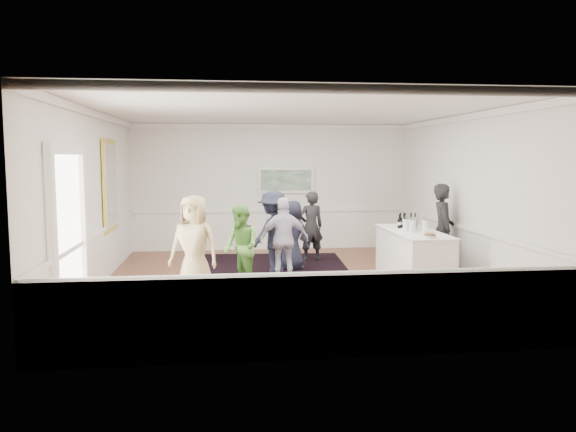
{
  "coord_description": "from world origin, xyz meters",
  "views": [
    {
      "loc": [
        -1.21,
        -10.29,
        2.36
      ],
      "look_at": [
        0.01,
        0.2,
        1.25
      ],
      "focal_mm": 35.0,
      "sensor_mm": 36.0,
      "label": 1
    }
  ],
  "objects": [
    {
      "name": "nut_bowl",
      "position": [
        2.39,
        -0.91,
        0.99
      ],
      "size": [
        0.24,
        0.24,
        0.07
      ],
      "color": "white",
      "rests_on": "serving_table"
    },
    {
      "name": "guest_dark_b",
      "position": [
        0.77,
        2.17,
        0.8
      ],
      "size": [
        0.65,
        0.49,
        1.6
      ],
      "primitive_type": "imported",
      "rotation": [
        0.0,
        0.0,
        3.35
      ],
      "color": "black",
      "rests_on": "floor"
    },
    {
      "name": "wall_front",
      "position": [
        0.0,
        -4.0,
        1.6
      ],
      "size": [
        7.0,
        0.02,
        3.2
      ],
      "primitive_type": "cube",
      "color": "white",
      "rests_on": "floor"
    },
    {
      "name": "mirror",
      "position": [
        -3.45,
        1.3,
        1.8
      ],
      "size": [
        0.05,
        1.25,
        1.85
      ],
      "color": "yellow",
      "rests_on": "wall_left"
    },
    {
      "name": "wall_left",
      "position": [
        -3.5,
        0.0,
        1.6
      ],
      "size": [
        0.02,
        8.0,
        3.2
      ],
      "primitive_type": "cube",
      "color": "white",
      "rests_on": "floor"
    },
    {
      "name": "wall_right",
      "position": [
        3.5,
        0.0,
        1.6
      ],
      "size": [
        0.02,
        8.0,
        3.2
      ],
      "primitive_type": "cube",
      "color": "white",
      "rests_on": "floor"
    },
    {
      "name": "wine_bottles",
      "position": [
        2.45,
        0.54,
        1.11
      ],
      "size": [
        0.42,
        0.23,
        0.31
      ],
      "color": "black",
      "rests_on": "serving_table"
    },
    {
      "name": "juice_pitchers",
      "position": [
        2.38,
        -0.13,
        1.07
      ],
      "size": [
        0.4,
        0.39,
        0.24
      ],
      "color": "#79BE43",
      "rests_on": "serving_table"
    },
    {
      "name": "area_rug",
      "position": [
        -0.31,
        0.99,
        0.01
      ],
      "size": [
        3.65,
        4.63,
        0.02
      ],
      "primitive_type": "cube",
      "rotation": [
        0.0,
        0.0,
        -0.06
      ],
      "color": "black",
      "rests_on": "floor"
    },
    {
      "name": "guest_green",
      "position": [
        -0.9,
        -0.3,
        0.76
      ],
      "size": [
        0.84,
        0.92,
        1.51
      ],
      "primitive_type": "imported",
      "rotation": [
        0.0,
        0.0,
        -1.1
      ],
      "color": "#67B648",
      "rests_on": "floor"
    },
    {
      "name": "serving_table",
      "position": [
        2.43,
        0.05,
        0.48
      ],
      "size": [
        0.89,
        2.35,
        0.95
      ],
      "color": "white",
      "rests_on": "floor"
    },
    {
      "name": "landscape_painting",
      "position": [
        0.4,
        3.95,
        1.78
      ],
      "size": [
        1.44,
        0.06,
        0.66
      ],
      "color": "white",
      "rests_on": "wall_back"
    },
    {
      "name": "guest_dark_a",
      "position": [
        -0.22,
        0.64,
        0.85
      ],
      "size": [
        1.26,
        1.15,
        1.7
      ],
      "primitive_type": "imported",
      "rotation": [
        0.0,
        0.0,
        3.75
      ],
      "color": "black",
      "rests_on": "floor"
    },
    {
      "name": "guest_tan",
      "position": [
        -1.7,
        -0.89,
        0.87
      ],
      "size": [
        0.99,
        0.8,
        1.74
      ],
      "primitive_type": "imported",
      "rotation": [
        0.0,
        0.0,
        -0.34
      ],
      "color": "tan",
      "rests_on": "floor"
    },
    {
      "name": "ceiling",
      "position": [
        0.0,
        0.0,
        3.2
      ],
      "size": [
        7.0,
        8.0,
        0.02
      ],
      "primitive_type": "cube",
      "color": "white",
      "rests_on": "wall_back"
    },
    {
      "name": "ice_bucket",
      "position": [
        2.44,
        0.22,
        1.07
      ],
      "size": [
        0.26,
        0.26,
        0.25
      ],
      "primitive_type": "cylinder",
      "color": "silver",
      "rests_on": "serving_table"
    },
    {
      "name": "wall_back",
      "position": [
        0.0,
        4.0,
        1.6
      ],
      "size": [
        7.0,
        0.02,
        3.2
      ],
      "primitive_type": "cube",
      "color": "white",
      "rests_on": "floor"
    },
    {
      "name": "doorway",
      "position": [
        -3.45,
        -1.9,
        1.42
      ],
      "size": [
        0.1,
        1.78,
        2.56
      ],
      "color": "white",
      "rests_on": "wall_left"
    },
    {
      "name": "guest_lilac",
      "position": [
        -0.06,
        0.17,
        0.81
      ],
      "size": [
        0.98,
        0.47,
        1.61
      ],
      "primitive_type": "imported",
      "rotation": [
        0.0,
        0.0,
        3.23
      ],
      "color": "silver",
      "rests_on": "floor"
    },
    {
      "name": "bartender",
      "position": [
        3.2,
        0.51,
        0.92
      ],
      "size": [
        0.56,
        0.74,
        1.84
      ],
      "primitive_type": "imported",
      "rotation": [
        0.0,
        0.0,
        1.38
      ],
      "color": "black",
      "rests_on": "floor"
    },
    {
      "name": "guest_navy",
      "position": [
        0.24,
        1.31,
        0.73
      ],
      "size": [
        0.84,
        0.82,
        1.46
      ],
      "primitive_type": "imported",
      "rotation": [
        0.0,
        0.0,
        2.41
      ],
      "color": "black",
      "rests_on": "floor"
    },
    {
      "name": "wainscoting",
      "position": [
        0.0,
        0.0,
        0.5
      ],
      "size": [
        7.0,
        8.0,
        1.0
      ],
      "primitive_type": null,
      "color": "white",
      "rests_on": "floor"
    },
    {
      "name": "floor",
      "position": [
        0.0,
        0.0,
        0.0
      ],
      "size": [
        8.0,
        8.0,
        0.0
      ],
      "primitive_type": "plane",
      "color": "brown",
      "rests_on": "ground"
    }
  ]
}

